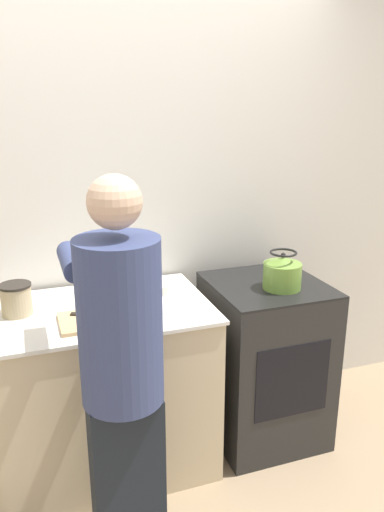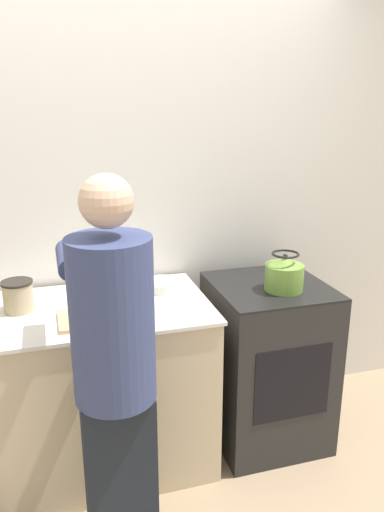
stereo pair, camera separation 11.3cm
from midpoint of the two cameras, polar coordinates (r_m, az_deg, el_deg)
ground_plane at (r=2.72m, az=-5.23°, el=-25.77°), size 12.00×12.00×0.00m
wall_back at (r=2.79m, az=-9.82°, el=5.50°), size 8.00×0.05×2.60m
counter at (r=2.69m, az=-14.58°, el=-14.99°), size 1.38×0.71×0.89m
oven at (r=2.89m, az=7.13°, el=-11.72°), size 0.59×0.61×0.92m
person at (r=1.97m, az=-9.71°, el=-12.57°), size 0.35×0.59×1.63m
cutting_board at (r=2.35m, az=-12.51°, el=-7.14°), size 0.31×0.25×0.02m
knife at (r=2.38m, az=-12.85°, el=-6.55°), size 0.20×0.11×0.01m
kettle at (r=2.61m, az=9.06°, el=-1.93°), size 0.20×0.20×0.20m
bowl_mixing at (r=2.67m, az=-4.98°, el=-3.41°), size 0.20×0.20×0.05m
canister_jar at (r=2.50m, az=-20.68°, el=-4.66°), size 0.15×0.15×0.15m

